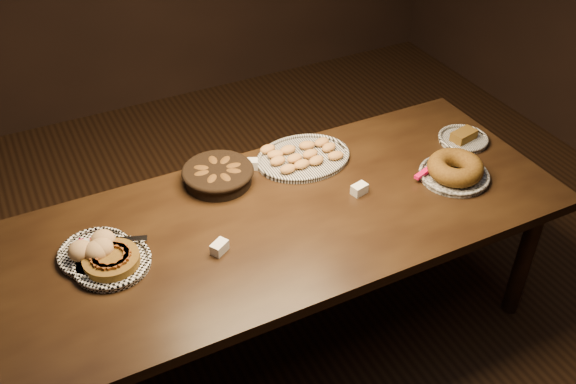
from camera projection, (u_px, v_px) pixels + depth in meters
name	position (u px, v px, depth m)	size (l,w,h in m)	color
ground	(287.00, 331.00, 3.16)	(5.00, 5.00, 0.00)	black
buffet_table	(287.00, 227.00, 2.75)	(2.40, 1.00, 0.75)	black
apple_tart_plate	(112.00, 261.00, 2.44)	(0.32, 0.32, 0.06)	white
madeleine_platter	(303.00, 157.00, 3.00)	(0.45, 0.36, 0.05)	black
bundt_cake_plate	(455.00, 170.00, 2.88)	(0.34, 0.32, 0.10)	black
croissant_basket	(218.00, 174.00, 2.85)	(0.33, 0.33, 0.08)	black
bread_roll_plate	(95.00, 250.00, 2.47)	(0.29, 0.29, 0.09)	white
loaf_plate	(463.00, 138.00, 3.13)	(0.24, 0.24, 0.06)	black
tent_cards	(281.00, 198.00, 2.75)	(1.79, 0.53, 0.04)	white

